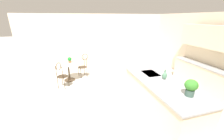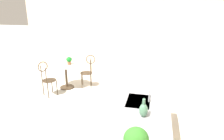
% 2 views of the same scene
% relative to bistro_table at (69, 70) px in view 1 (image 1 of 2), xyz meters
% --- Properties ---
extents(ground_plane, '(40.00, 40.00, 0.00)m').
position_rel_bistro_table_xyz_m(ground_plane, '(2.51, 1.60, -0.45)').
color(ground_plane, beige).
extents(wall_left_window, '(0.12, 7.80, 2.70)m').
position_rel_bistro_table_xyz_m(wall_left_window, '(-1.75, 1.60, 0.90)').
color(wall_left_window, beige).
rests_on(wall_left_window, ground).
extents(kitchen_island, '(2.80, 1.06, 0.92)m').
position_rel_bistro_table_xyz_m(kitchen_island, '(2.81, 2.45, 0.02)').
color(kitchen_island, beige).
rests_on(kitchen_island, ground).
extents(back_counter_run, '(2.44, 0.64, 1.52)m').
position_rel_bistro_table_xyz_m(back_counter_run, '(2.11, 4.81, 0.05)').
color(back_counter_run, beige).
rests_on(back_counter_run, ground).
extents(upper_cabinet_run, '(2.40, 0.36, 0.76)m').
position_rel_bistro_table_xyz_m(upper_cabinet_run, '(2.11, 4.78, 1.45)').
color(upper_cabinet_run, beige).
rests_on(upper_cabinet_run, back_counter_run).
extents(bistro_table, '(0.80, 0.80, 0.74)m').
position_rel_bistro_table_xyz_m(bistro_table, '(0.00, 0.00, 0.00)').
color(bistro_table, '#3D2D1E').
rests_on(bistro_table, ground).
extents(chair_near_window, '(0.47, 0.52, 1.04)m').
position_rel_bistro_table_xyz_m(chair_near_window, '(-0.24, 0.64, 0.13)').
color(chair_near_window, '#3D2D1E').
rests_on(chair_near_window, ground).
extents(chair_by_island, '(0.52, 0.52, 1.04)m').
position_rel_bistro_table_xyz_m(chair_by_island, '(0.67, -0.26, 0.13)').
color(chair_by_island, '#3D2D1E').
rests_on(chair_by_island, ground).
extents(sink_faucet, '(0.02, 0.02, 0.22)m').
position_rel_bistro_table_xyz_m(sink_faucet, '(2.26, 2.63, 0.58)').
color(sink_faucet, '#B2B5BA').
rests_on(sink_faucet, kitchen_island).
extents(potted_plant_on_table, '(0.17, 0.17, 0.24)m').
position_rel_bistro_table_xyz_m(potted_plant_on_table, '(-0.12, 0.08, 0.43)').
color(potted_plant_on_table, '#9E603D').
rests_on(potted_plant_on_table, bistro_table).
extents(potted_plant_counter_far, '(0.27, 0.27, 0.38)m').
position_rel_bistro_table_xyz_m(potted_plant_counter_far, '(3.66, 2.56, 0.69)').
color(potted_plant_counter_far, '#385147').
rests_on(potted_plant_counter_far, kitchen_island).
extents(vase_on_counter, '(0.13, 0.13, 0.29)m').
position_rel_bistro_table_xyz_m(vase_on_counter, '(2.76, 2.58, 0.58)').
color(vase_on_counter, '#4C7A5B').
rests_on(vase_on_counter, kitchen_island).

